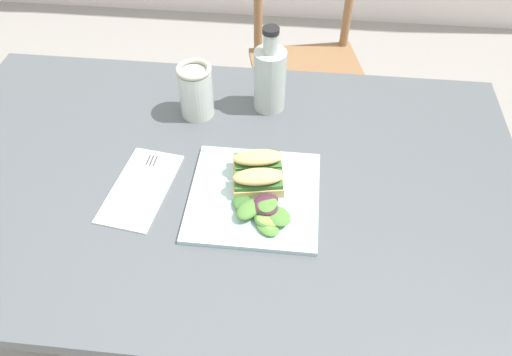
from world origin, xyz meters
TOP-DOWN VIEW (x-y plane):
  - ground_plane at (0.00, 0.00)m, footprint 8.89×8.89m
  - dining_table at (0.01, 0.05)m, footprint 1.31×0.81m
  - chair_wooden_far at (0.19, 0.90)m, footprint 0.48×0.48m
  - plate_lunch at (0.09, -0.00)m, footprint 0.26×0.26m
  - sandwich_half_front at (0.10, 0.01)m, footprint 0.11×0.07m
  - sandwich_half_back at (0.09, 0.06)m, footprint 0.11×0.07m
  - salad_mixed_greens at (0.12, -0.05)m, footprint 0.14×0.11m
  - napkin_folded at (-0.14, -0.00)m, footprint 0.14×0.23m
  - fork_on_napkin at (-0.14, 0.02)m, footprint 0.03×0.19m
  - bottle_cold_brew at (0.10, 0.30)m, footprint 0.08×0.08m
  - mason_jar_iced_tea at (-0.07, 0.26)m, footprint 0.08×0.08m

SIDE VIEW (x-z plane):
  - ground_plane at x=0.00m, z-range 0.00..0.00m
  - chair_wooden_far at x=0.19m, z-range 0.01..0.88m
  - dining_table at x=0.01m, z-range 0.24..0.98m
  - napkin_folded at x=-0.14m, z-range 0.74..0.74m
  - plate_lunch at x=0.09m, z-range 0.74..0.75m
  - fork_on_napkin at x=-0.14m, z-range 0.74..0.75m
  - salad_mixed_greens at x=0.12m, z-range 0.75..0.78m
  - sandwich_half_front at x=0.10m, z-range 0.75..0.81m
  - sandwich_half_back at x=0.09m, z-range 0.75..0.81m
  - mason_jar_iced_tea at x=-0.07m, z-range 0.73..0.86m
  - bottle_cold_brew at x=0.10m, z-range 0.71..0.92m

